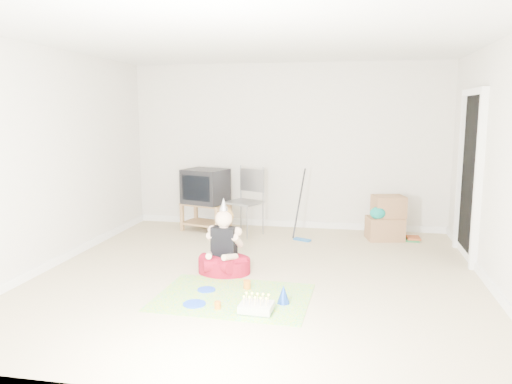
% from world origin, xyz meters
% --- Properties ---
extents(ground, '(5.00, 5.00, 0.00)m').
position_xyz_m(ground, '(0.00, 0.00, 0.00)').
color(ground, beige).
rests_on(ground, ground).
extents(doorway_recess, '(0.02, 0.90, 2.05)m').
position_xyz_m(doorway_recess, '(2.48, 1.20, 1.02)').
color(doorway_recess, black).
rests_on(doorway_recess, ground).
extents(tv_stand, '(0.80, 0.62, 0.44)m').
position_xyz_m(tv_stand, '(-1.21, 1.99, 0.26)').
color(tv_stand, '#986F44').
rests_on(tv_stand, ground).
extents(crt_tv, '(0.75, 0.68, 0.53)m').
position_xyz_m(crt_tv, '(-1.21, 1.99, 0.70)').
color(crt_tv, black).
rests_on(crt_tv, tv_stand).
extents(folding_chair, '(0.61, 0.60, 1.03)m').
position_xyz_m(folding_chair, '(-0.56, 1.84, 0.50)').
color(folding_chair, gray).
rests_on(folding_chair, ground).
extents(cardboard_boxes, '(0.59, 0.51, 0.64)m').
position_xyz_m(cardboard_boxes, '(1.53, 1.95, 0.31)').
color(cardboard_boxes, '#986E49').
rests_on(cardboard_boxes, ground).
extents(floor_mop, '(0.27, 0.32, 1.02)m').
position_xyz_m(floor_mop, '(0.34, 1.65, 0.26)').
color(floor_mop, '#2260AA').
rests_on(floor_mop, ground).
extents(book_pile, '(0.21, 0.26, 0.06)m').
position_xyz_m(book_pile, '(1.93, 1.96, 0.03)').
color(book_pile, '#27763B').
rests_on(book_pile, ground).
extents(seated_woman, '(0.67, 0.67, 0.88)m').
position_xyz_m(seated_woman, '(-0.41, 0.03, 0.19)').
color(seated_woman, maroon).
rests_on(seated_woman, ground).
extents(party_mat, '(1.57, 1.17, 0.01)m').
position_xyz_m(party_mat, '(-0.12, -0.72, 0.00)').
color(party_mat, '#FE359E').
rests_on(party_mat, ground).
extents(birthday_cake, '(0.31, 0.26, 0.15)m').
position_xyz_m(birthday_cake, '(0.18, -1.05, 0.04)').
color(birthday_cake, silver).
rests_on(birthday_cake, party_mat).
extents(blue_plate_near, '(0.20, 0.20, 0.01)m').
position_xyz_m(blue_plate_near, '(-0.44, -0.59, 0.01)').
color(blue_plate_near, blue).
rests_on(blue_plate_near, party_mat).
extents(blue_plate_far, '(0.26, 0.26, 0.01)m').
position_xyz_m(blue_plate_far, '(-0.44, -0.99, 0.01)').
color(blue_plate_far, blue).
rests_on(blue_plate_far, party_mat).
extents(orange_cup_near, '(0.09, 0.09, 0.09)m').
position_xyz_m(orange_cup_near, '(-0.03, -0.46, 0.05)').
color(orange_cup_near, orange).
rests_on(orange_cup_near, party_mat).
extents(orange_cup_far, '(0.08, 0.08, 0.07)m').
position_xyz_m(orange_cup_far, '(-0.19, -1.04, 0.04)').
color(orange_cup_far, orange).
rests_on(orange_cup_far, party_mat).
extents(blue_party_hat, '(0.14, 0.14, 0.18)m').
position_xyz_m(blue_party_hat, '(0.40, -0.79, 0.10)').
color(blue_party_hat, blue).
rests_on(blue_party_hat, party_mat).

